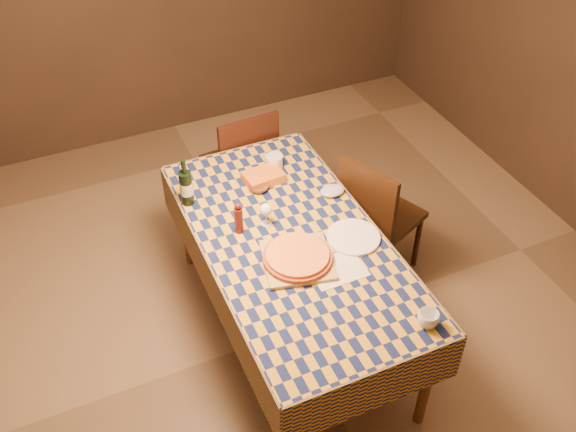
{
  "coord_description": "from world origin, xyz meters",
  "views": [
    {
      "loc": [
        -1.04,
        -2.27,
        3.12
      ],
      "look_at": [
        0.0,
        0.05,
        0.9
      ],
      "focal_mm": 40.0,
      "sensor_mm": 36.0,
      "label": 1
    }
  ],
  "objects_px": {
    "bowl": "(258,187)",
    "chair_right": "(375,213)",
    "dining_table": "(292,250)",
    "pizza": "(298,256)",
    "white_plate": "(353,237)",
    "cutting_board": "(297,260)",
    "chair_far": "(243,162)",
    "wine_bottle": "(186,187)"
  },
  "relations": [
    {
      "from": "bowl",
      "to": "chair_right",
      "type": "distance_m",
      "value": 0.77
    },
    {
      "from": "dining_table",
      "to": "bowl",
      "type": "height_order",
      "value": "bowl"
    },
    {
      "from": "dining_table",
      "to": "bowl",
      "type": "relative_size",
      "value": 14.72
    },
    {
      "from": "pizza",
      "to": "white_plate",
      "type": "distance_m",
      "value": 0.35
    },
    {
      "from": "pizza",
      "to": "chair_right",
      "type": "height_order",
      "value": "chair_right"
    },
    {
      "from": "cutting_board",
      "to": "pizza",
      "type": "relative_size",
      "value": 0.76
    },
    {
      "from": "pizza",
      "to": "bowl",
      "type": "xyz_separation_m",
      "value": [
        0.04,
        0.63,
        -0.02
      ]
    },
    {
      "from": "chair_far",
      "to": "pizza",
      "type": "bearing_deg",
      "value": -97.62
    },
    {
      "from": "cutting_board",
      "to": "white_plate",
      "type": "height_order",
      "value": "cutting_board"
    },
    {
      "from": "wine_bottle",
      "to": "chair_far",
      "type": "bearing_deg",
      "value": 45.79
    },
    {
      "from": "cutting_board",
      "to": "bowl",
      "type": "distance_m",
      "value": 0.63
    },
    {
      "from": "dining_table",
      "to": "white_plate",
      "type": "distance_m",
      "value": 0.34
    },
    {
      "from": "chair_right",
      "to": "white_plate",
      "type": "bearing_deg",
      "value": -135.32
    },
    {
      "from": "white_plate",
      "to": "dining_table",
      "type": "bearing_deg",
      "value": 157.95
    },
    {
      "from": "white_plate",
      "to": "wine_bottle",
      "type": "bearing_deg",
      "value": 137.91
    },
    {
      "from": "pizza",
      "to": "white_plate",
      "type": "xyz_separation_m",
      "value": [
        0.35,
        0.04,
        -0.03
      ]
    },
    {
      "from": "cutting_board",
      "to": "bowl",
      "type": "bearing_deg",
      "value": 86.41
    },
    {
      "from": "dining_table",
      "to": "bowl",
      "type": "xyz_separation_m",
      "value": [
        -0.0,
        0.47,
        0.1
      ]
    },
    {
      "from": "pizza",
      "to": "chair_right",
      "type": "distance_m",
      "value": 0.88
    },
    {
      "from": "dining_table",
      "to": "pizza",
      "type": "distance_m",
      "value": 0.2
    },
    {
      "from": "dining_table",
      "to": "cutting_board",
      "type": "bearing_deg",
      "value": -104.23
    },
    {
      "from": "wine_bottle",
      "to": "chair_right",
      "type": "relative_size",
      "value": 0.32
    },
    {
      "from": "cutting_board",
      "to": "pizza",
      "type": "xyz_separation_m",
      "value": [
        0.0,
        0.0,
        0.03
      ]
    },
    {
      "from": "dining_table",
      "to": "wine_bottle",
      "type": "relative_size",
      "value": 6.14
    },
    {
      "from": "chair_far",
      "to": "chair_right",
      "type": "xyz_separation_m",
      "value": [
        0.56,
        -0.83,
        0.0
      ]
    },
    {
      "from": "chair_far",
      "to": "chair_right",
      "type": "distance_m",
      "value": 1.0
    },
    {
      "from": "cutting_board",
      "to": "chair_far",
      "type": "xyz_separation_m",
      "value": [
        0.17,
        1.24,
        -0.26
      ]
    },
    {
      "from": "pizza",
      "to": "white_plate",
      "type": "height_order",
      "value": "pizza"
    },
    {
      "from": "cutting_board",
      "to": "bowl",
      "type": "relative_size",
      "value": 2.78
    },
    {
      "from": "cutting_board",
      "to": "white_plate",
      "type": "distance_m",
      "value": 0.35
    },
    {
      "from": "pizza",
      "to": "chair_right",
      "type": "relative_size",
      "value": 0.49
    },
    {
      "from": "cutting_board",
      "to": "wine_bottle",
      "type": "xyz_separation_m",
      "value": [
        -0.37,
        0.69,
        0.1
      ]
    },
    {
      "from": "dining_table",
      "to": "cutting_board",
      "type": "relative_size",
      "value": 5.3
    },
    {
      "from": "bowl",
      "to": "wine_bottle",
      "type": "height_order",
      "value": "wine_bottle"
    },
    {
      "from": "wine_bottle",
      "to": "white_plate",
      "type": "xyz_separation_m",
      "value": [
        0.72,
        -0.65,
        -0.1
      ]
    },
    {
      "from": "bowl",
      "to": "pizza",
      "type": "bearing_deg",
      "value": -93.59
    },
    {
      "from": "pizza",
      "to": "chair_far",
      "type": "height_order",
      "value": "chair_far"
    },
    {
      "from": "dining_table",
      "to": "wine_bottle",
      "type": "height_order",
      "value": "wine_bottle"
    },
    {
      "from": "chair_far",
      "to": "wine_bottle",
      "type": "bearing_deg",
      "value": -134.21
    },
    {
      "from": "dining_table",
      "to": "white_plate",
      "type": "bearing_deg",
      "value": -22.05
    },
    {
      "from": "pizza",
      "to": "wine_bottle",
      "type": "xyz_separation_m",
      "value": [
        -0.37,
        0.69,
        0.07
      ]
    },
    {
      "from": "wine_bottle",
      "to": "white_plate",
      "type": "distance_m",
      "value": 0.97
    }
  ]
}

